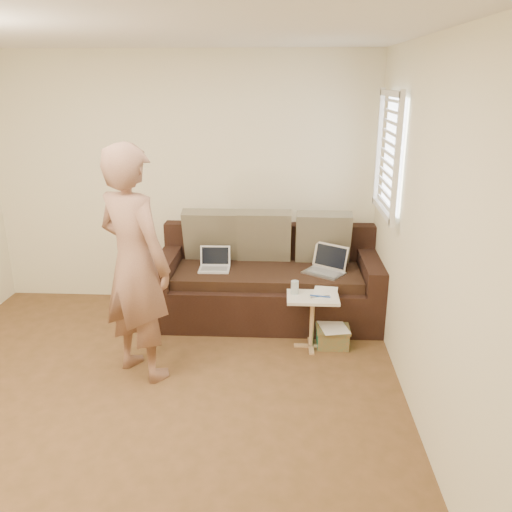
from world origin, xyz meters
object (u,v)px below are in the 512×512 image
object	(u,v)px
laptop_silver	(324,273)
laptop_white	(214,270)
side_table	(312,322)
drinking_glass	(295,287)
sofa	(268,278)
striped_box	(332,335)
person	(135,264)

from	to	relation	value
laptop_silver	laptop_white	size ratio (longest dim) A/B	1.22
laptop_white	side_table	distance (m)	1.13
laptop_silver	drinking_glass	size ratio (longest dim) A/B	3.06
sofa	laptop_white	distance (m)	0.54
laptop_silver	side_table	bearing A→B (deg)	-70.40
striped_box	laptop_white	bearing A→B (deg)	156.10
sofa	person	xyz separation A→B (m)	(-1.01, -1.12, 0.52)
laptop_white	striped_box	distance (m)	1.32
side_table	laptop_silver	bearing A→B (deg)	75.80
person	laptop_silver	bearing A→B (deg)	-113.59
laptop_silver	laptop_white	xyz separation A→B (m)	(-1.08, 0.03, 0.00)
drinking_glass	side_table	bearing A→B (deg)	-16.44
side_table	striped_box	distance (m)	0.25
laptop_white	striped_box	bearing A→B (deg)	-24.98
person	side_table	distance (m)	1.66
side_table	striped_box	world-z (taller)	side_table
laptop_silver	side_table	xyz separation A→B (m)	(-0.13, -0.52, -0.27)
sofa	drinking_glass	distance (m)	0.65
laptop_silver	striped_box	size ratio (longest dim) A/B	1.22
sofa	laptop_silver	distance (m)	0.56
laptop_silver	laptop_white	world-z (taller)	laptop_silver
drinking_glass	striped_box	size ratio (longest dim) A/B	0.40
drinking_glass	striped_box	bearing A→B (deg)	0.46
sofa	laptop_white	xyz separation A→B (m)	(-0.53, -0.07, 0.10)
sofa	person	size ratio (longest dim) A/B	1.16
sofa	laptop_silver	xyz separation A→B (m)	(0.55, -0.10, 0.10)
sofa	striped_box	distance (m)	0.90
sofa	laptop_silver	world-z (taller)	sofa
striped_box	laptop_silver	bearing A→B (deg)	97.66
sofa	side_table	world-z (taller)	sofa
laptop_white	person	bearing A→B (deg)	-115.58
laptop_silver	person	distance (m)	1.90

